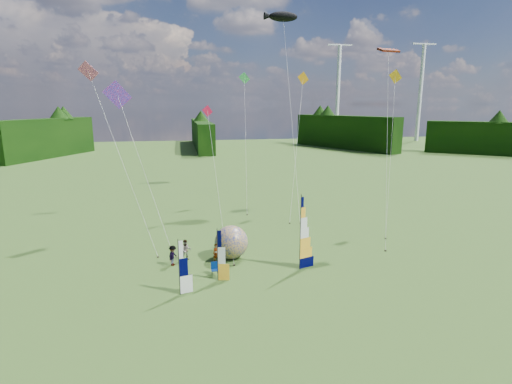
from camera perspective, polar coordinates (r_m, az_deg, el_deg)
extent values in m
plane|color=#37511F|center=(27.04, 3.79, -13.20)|extent=(220.00, 220.00, 0.00)
sphere|color=navy|center=(31.02, -3.56, -7.16)|extent=(3.06, 3.06, 2.59)
imported|color=#66594C|center=(30.40, -5.67, -8.72)|extent=(0.61, 0.48, 1.49)
imported|color=#66594C|center=(31.21, -9.96, -8.16)|extent=(0.83, 0.47, 1.62)
imported|color=#66594C|center=(30.39, -11.79, -8.90)|extent=(0.77, 1.05, 1.54)
imported|color=#66594C|center=(32.98, -4.18, -6.91)|extent=(0.98, 0.77, 1.56)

